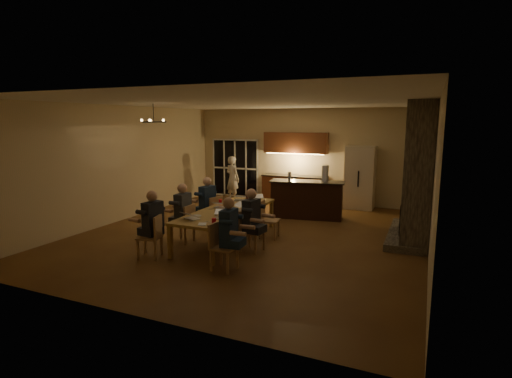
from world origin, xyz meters
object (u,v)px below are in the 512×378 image
object	(u,v)px
person_left_near	(153,224)
bar_bottle	(290,176)
chair_right_near	(224,247)
laptop_e	(241,196)
laptop_a	(192,214)
person_left_far	(208,204)
standing_person	(233,179)
person_right_near	(229,233)
bar_blender	(325,173)
laptop_c	(221,203)
chair_left_mid	(183,223)
can_silver	(216,213)
plate_left	(196,216)
chair_right_far	(269,220)
chair_left_far	(211,213)
can_cola	(247,196)
person_left_mid	(183,213)
redcup_near	(214,221)
bar_island	(307,200)
laptop_f	(258,197)
mug_mid	(242,203)
plate_far	(255,205)
plate_near	(227,216)
chair_right_mid	(252,231)
redcup_mid	(220,202)
laptop_b	(221,213)
chair_left_near	(149,236)
mug_back	(230,200)
laptop_d	(237,206)
chandelier	(154,122)
dining_table	(227,225)
mug_front	(217,211)

from	to	relation	value
person_left_near	bar_bottle	distance (m)	4.73
chair_right_near	laptop_e	bearing A→B (deg)	23.08
laptop_a	bar_bottle	distance (m)	4.10
person_left_far	standing_person	world-z (taller)	standing_person
person_right_near	bar_blender	distance (m)	4.74
laptop_c	laptop_e	bearing A→B (deg)	-100.11
chair_left_mid	person_right_near	size ratio (longest dim) A/B	0.64
can_silver	plate_left	distance (m)	0.43
chair_right_far	standing_person	world-z (taller)	standing_person
chair_left_far	laptop_c	bearing A→B (deg)	65.77
can_cola	person_left_mid	bearing A→B (deg)	-110.25
redcup_near	bar_island	bearing A→B (deg)	80.94
chair_left_mid	person_left_near	size ratio (longest dim) A/B	0.64
laptop_c	laptop_f	world-z (taller)	same
chair_left_mid	mug_mid	world-z (taller)	chair_left_mid
can_silver	laptop_e	bearing A→B (deg)	98.35
person_left_near	laptop_c	world-z (taller)	person_left_near
bar_island	mug_mid	xyz separation A→B (m)	(-0.96, -2.31, 0.26)
person_left_far	plate_far	size ratio (longest dim) A/B	5.14
plate_near	plate_left	bearing A→B (deg)	-153.49
chair_right_mid	redcup_mid	distance (m)	1.61
chair_left_far	redcup_mid	world-z (taller)	chair_left_far
chair_left_mid	can_cola	xyz separation A→B (m)	(0.74, 1.91, 0.37)
plate_far	laptop_b	bearing A→B (deg)	-93.42
chair_left_near	person_left_far	size ratio (longest dim) A/B	0.64
person_left_mid	laptop_e	bearing A→B (deg)	155.89
mug_back	plate_left	distance (m)	1.66
laptop_a	can_cola	size ratio (longest dim) A/B	2.67
person_right_near	can_cola	xyz separation A→B (m)	(-1.01, 2.98, 0.12)
can_cola	bar_blender	world-z (taller)	bar_blender
person_left_far	laptop_c	xyz separation A→B (m)	(0.66, -0.48, 0.17)
laptop_d	redcup_mid	world-z (taller)	laptop_d
person_left_near	laptop_c	distance (m)	1.84
bar_island	laptop_d	size ratio (longest dim) A/B	6.59
chandelier	laptop_f	distance (m)	3.21
mug_back	plate_far	distance (m)	0.72
chair_right_far	can_silver	world-z (taller)	chair_right_far
chair_left_far	plate_left	world-z (taller)	chair_left_far
mug_back	can_cola	distance (m)	0.64
person_right_near	mug_mid	distance (m)	2.34
dining_table	laptop_d	xyz separation A→B (m)	(0.26, 0.01, 0.49)
person_left_far	plate_far	world-z (taller)	person_left_far
plate_near	person_left_near	bearing A→B (deg)	-140.14
laptop_b	laptop_f	size ratio (longest dim) A/B	1.00
dining_table	mug_front	bearing A→B (deg)	-91.94
person_left_near	laptop_a	xyz separation A→B (m)	(0.64, 0.47, 0.17)
laptop_f	redcup_near	bearing A→B (deg)	-119.70
chair_left_far	chair_right_far	xyz separation A→B (m)	(1.64, -0.07, 0.00)
dining_table	laptop_c	size ratio (longest dim) A/B	10.15
laptop_c	mug_front	xyz separation A→B (m)	(0.20, -0.59, -0.06)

